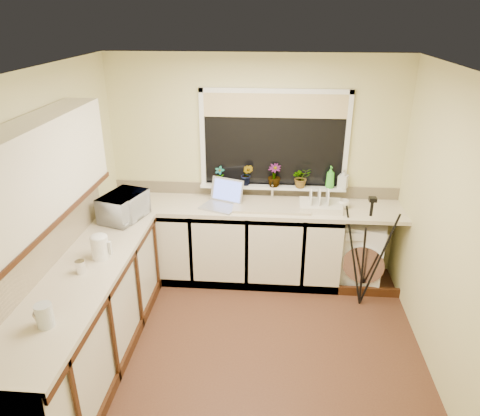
% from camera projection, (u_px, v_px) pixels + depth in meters
% --- Properties ---
extents(floor, '(3.20, 3.20, 0.00)m').
position_uv_depth(floor, '(245.00, 347.00, 4.14)').
color(floor, '#533121').
rests_on(floor, ground).
extents(ceiling, '(3.20, 3.20, 0.00)m').
position_uv_depth(ceiling, '(246.00, 70.00, 3.15)').
color(ceiling, white).
rests_on(ceiling, ground).
extents(wall_back, '(3.20, 0.00, 3.20)m').
position_uv_depth(wall_back, '(255.00, 168.00, 5.01)').
color(wall_back, beige).
rests_on(wall_back, ground).
extents(wall_front, '(3.20, 0.00, 3.20)m').
position_uv_depth(wall_front, '(224.00, 358.00, 2.27)').
color(wall_front, beige).
rests_on(wall_front, ground).
extents(wall_left, '(0.00, 3.00, 3.00)m').
position_uv_depth(wall_left, '(55.00, 220.00, 3.76)').
color(wall_left, beige).
rests_on(wall_left, ground).
extents(wall_right, '(0.00, 3.00, 3.00)m').
position_uv_depth(wall_right, '(449.00, 235.00, 3.52)').
color(wall_right, beige).
rests_on(wall_right, ground).
extents(base_cabinet_back, '(2.55, 0.60, 0.86)m').
position_uv_depth(base_cabinet_back, '(224.00, 242.00, 5.08)').
color(base_cabinet_back, silver).
rests_on(base_cabinet_back, floor).
extents(base_cabinet_left, '(0.54, 2.40, 0.86)m').
position_uv_depth(base_cabinet_left, '(89.00, 322.00, 3.79)').
color(base_cabinet_left, silver).
rests_on(base_cabinet_left, floor).
extents(worktop_back, '(3.20, 0.60, 0.04)m').
position_uv_depth(worktop_back, '(253.00, 207.00, 4.87)').
color(worktop_back, beige).
rests_on(worktop_back, base_cabinet_back).
extents(worktop_left, '(0.60, 2.40, 0.04)m').
position_uv_depth(worktop_left, '(81.00, 276.00, 3.60)').
color(worktop_left, beige).
rests_on(worktop_left, base_cabinet_left).
extents(upper_cabinet, '(0.28, 1.90, 0.70)m').
position_uv_depth(upper_cabinet, '(34.00, 174.00, 3.11)').
color(upper_cabinet, silver).
rests_on(upper_cabinet, wall_left).
extents(splashback_left, '(0.02, 2.40, 0.45)m').
position_uv_depth(splashback_left, '(41.00, 248.00, 3.53)').
color(splashback_left, beige).
rests_on(splashback_left, wall_left).
extents(splashback_back, '(3.20, 0.02, 0.14)m').
position_uv_depth(splashback_back, '(255.00, 190.00, 5.10)').
color(splashback_back, beige).
rests_on(splashback_back, wall_back).
extents(window_glass, '(1.50, 0.02, 1.00)m').
position_uv_depth(window_glass, '(274.00, 140.00, 4.85)').
color(window_glass, black).
rests_on(window_glass, wall_back).
extents(window_blind, '(1.50, 0.02, 0.25)m').
position_uv_depth(window_blind, '(275.00, 106.00, 4.68)').
color(window_blind, tan).
rests_on(window_blind, wall_back).
extents(windowsill, '(1.60, 0.14, 0.03)m').
position_uv_depth(windowsill, '(272.00, 187.00, 5.01)').
color(windowsill, white).
rests_on(windowsill, wall_back).
extents(sink, '(0.82, 0.46, 0.03)m').
position_uv_depth(sink, '(272.00, 205.00, 4.85)').
color(sink, tan).
rests_on(sink, worktop_back).
extents(faucet, '(0.03, 0.03, 0.24)m').
position_uv_depth(faucet, '(272.00, 189.00, 4.97)').
color(faucet, silver).
rests_on(faucet, worktop_back).
extents(washing_machine, '(0.64, 0.63, 0.75)m').
position_uv_depth(washing_machine, '(359.00, 251.00, 5.02)').
color(washing_machine, white).
rests_on(washing_machine, floor).
extents(laptop, '(0.48, 0.46, 0.27)m').
position_uv_depth(laptop, '(223.00, 199.00, 4.84)').
color(laptop, '#A1A2A9').
rests_on(laptop, worktop_back).
extents(kettle, '(0.15, 0.15, 0.20)m').
position_uv_depth(kettle, '(100.00, 248.00, 3.80)').
color(kettle, white).
rests_on(kettle, worktop_left).
extents(dish_rack, '(0.45, 0.34, 0.07)m').
position_uv_depth(dish_rack, '(320.00, 206.00, 4.77)').
color(dish_rack, beige).
rests_on(dish_rack, worktop_back).
extents(tripod, '(0.71, 0.71, 1.21)m').
position_uv_depth(tripod, '(366.00, 253.00, 4.51)').
color(tripod, black).
rests_on(tripod, floor).
extents(glass_jug, '(0.11, 0.11, 0.17)m').
position_uv_depth(glass_jug, '(44.00, 315.00, 2.98)').
color(glass_jug, silver).
rests_on(glass_jug, worktop_left).
extents(steel_jar, '(0.08, 0.08, 0.11)m').
position_uv_depth(steel_jar, '(80.00, 267.00, 3.60)').
color(steel_jar, silver).
rests_on(steel_jar, worktop_left).
extents(microwave, '(0.45, 0.56, 0.27)m').
position_uv_depth(microwave, '(124.00, 207.00, 4.50)').
color(microwave, white).
rests_on(microwave, worktop_left).
extents(plant_a, '(0.12, 0.10, 0.21)m').
position_uv_depth(plant_a, '(220.00, 176.00, 4.98)').
color(plant_a, '#999999').
rests_on(plant_a, windowsill).
extents(plant_b, '(0.16, 0.14, 0.24)m').
position_uv_depth(plant_b, '(247.00, 175.00, 4.96)').
color(plant_b, '#999999').
rests_on(plant_b, windowsill).
extents(plant_c, '(0.15, 0.15, 0.25)m').
position_uv_depth(plant_c, '(274.00, 175.00, 4.93)').
color(plant_c, '#999999').
rests_on(plant_c, windowsill).
extents(plant_d, '(0.24, 0.22, 0.23)m').
position_uv_depth(plant_d, '(301.00, 177.00, 4.90)').
color(plant_d, '#999999').
rests_on(plant_d, windowsill).
extents(soap_bottle_green, '(0.11, 0.11, 0.25)m').
position_uv_depth(soap_bottle_green, '(330.00, 177.00, 4.88)').
color(soap_bottle_green, green).
rests_on(soap_bottle_green, windowsill).
extents(soap_bottle_clear, '(0.13, 0.13, 0.22)m').
position_uv_depth(soap_bottle_clear, '(343.00, 179.00, 4.89)').
color(soap_bottle_clear, '#999999').
rests_on(soap_bottle_clear, windowsill).
extents(cup_back, '(0.15, 0.15, 0.09)m').
position_uv_depth(cup_back, '(344.00, 204.00, 4.78)').
color(cup_back, white).
rests_on(cup_back, worktop_back).
extents(cup_left, '(0.14, 0.14, 0.10)m').
position_uv_depth(cup_left, '(42.00, 318.00, 3.00)').
color(cup_left, beige).
rests_on(cup_left, worktop_left).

